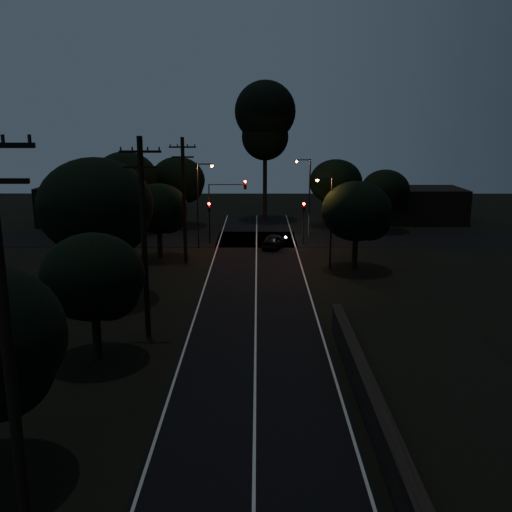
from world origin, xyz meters
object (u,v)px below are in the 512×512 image
object	(u,v)px
signal_mast	(226,200)
streetlight_b	(308,192)
utility_pole_near	(8,351)
streetlight_a	(200,199)
car	(274,241)
utility_pole_mid	(144,236)
signal_right	(304,215)
utility_pole_far	(184,199)
streetlight_c	(329,216)
tall_pine	(265,120)
signal_left	(209,215)

from	to	relation	value
signal_mast	streetlight_b	size ratio (longest dim) A/B	0.78
utility_pole_near	streetlight_a	xyz separation A→B (m)	(0.69, 40.00, -1.61)
streetlight_b	car	xyz separation A→B (m)	(-3.61, -6.06, -3.95)
utility_pole_near	utility_pole_mid	bearing A→B (deg)	90.00
streetlight_b	signal_right	bearing A→B (deg)	-100.00
utility_pole_near	utility_pole_far	bearing A→B (deg)	90.00
utility_pole_near	streetlight_c	distance (m)	34.17
utility_pole_mid	streetlight_c	xyz separation A→B (m)	(11.83, 15.00, -1.39)
utility_pole_far	tall_pine	distance (m)	24.89
signal_right	car	xyz separation A→B (m)	(-2.90, -2.04, -2.15)
streetlight_a	streetlight_b	world-z (taller)	same
signal_left	utility_pole_far	bearing A→B (deg)	-99.94
utility_pole_far	signal_mast	bearing A→B (deg)	68.89
signal_left	car	distance (m)	6.96
utility_pole_mid	utility_pole_far	world-z (taller)	utility_pole_mid
signal_right	car	size ratio (longest dim) A/B	1.01
utility_pole_near	streetlight_c	xyz separation A→B (m)	(11.83, 32.00, -1.89)
tall_pine	signal_left	bearing A→B (deg)	-110.46
streetlight_c	signal_right	bearing A→B (deg)	97.02
streetlight_a	streetlight_c	world-z (taller)	streetlight_a
streetlight_c	tall_pine	bearing A→B (deg)	100.93
utility_pole_mid	utility_pole_far	bearing A→B (deg)	90.00
utility_pole_near	tall_pine	world-z (taller)	tall_pine
tall_pine	streetlight_b	world-z (taller)	tall_pine
signal_mast	car	world-z (taller)	signal_mast
streetlight_a	car	bearing A→B (deg)	-0.46
signal_right	streetlight_c	world-z (taller)	streetlight_c
utility_pole_mid	streetlight_a	size ratio (longest dim) A/B	1.38
utility_pole_near	tall_pine	size ratio (longest dim) A/B	0.73
streetlight_c	streetlight_a	bearing A→B (deg)	144.31
signal_left	car	bearing A→B (deg)	-17.99
utility_pole_far	streetlight_a	bearing A→B (deg)	83.41
utility_pole_mid	tall_pine	world-z (taller)	tall_pine
utility_pole_far	streetlight_a	size ratio (longest dim) A/B	1.31
tall_pine	signal_left	distance (m)	18.42
utility_pole_far	streetlight_c	size ratio (longest dim) A/B	1.40
utility_pole_near	signal_mast	bearing A→B (deg)	85.80
tall_pine	streetlight_c	distance (m)	26.57
utility_pole_mid	signal_mast	size ratio (longest dim) A/B	1.76
utility_pole_near	utility_pole_far	size ratio (longest dim) A/B	1.14
signal_left	streetlight_c	xyz separation A→B (m)	(10.43, -9.99, 1.51)
utility_pole_far	signal_left	xyz separation A→B (m)	(1.40, 7.99, -2.65)
signal_right	utility_pole_mid	bearing A→B (deg)	-112.99
utility_pole_far	streetlight_a	world-z (taller)	utility_pole_far
tall_pine	signal_right	world-z (taller)	tall_pine
signal_left	utility_pole_near	bearing A→B (deg)	-91.91
streetlight_b	streetlight_a	bearing A→B (deg)	-150.52
utility_pole_far	signal_right	xyz separation A→B (m)	(10.60, 7.99, -2.65)
signal_left	signal_right	xyz separation A→B (m)	(9.20, 0.00, 0.00)
utility_pole_near	streetlight_b	bearing A→B (deg)	76.19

